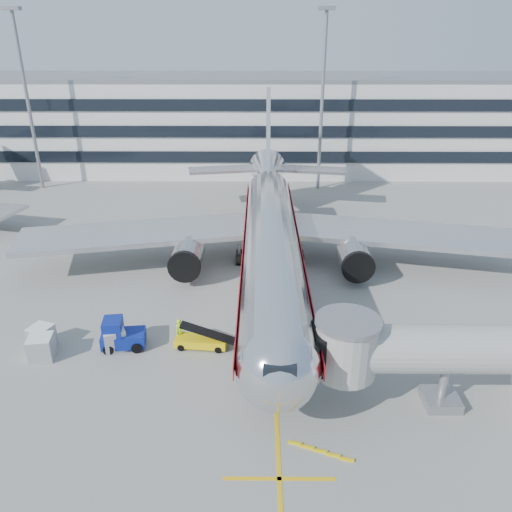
{
  "coord_description": "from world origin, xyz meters",
  "views": [
    {
      "loc": [
        -1.11,
        -33.52,
        21.53
      ],
      "look_at": [
        -1.38,
        6.42,
        4.0
      ],
      "focal_mm": 35.0,
      "sensor_mm": 36.0,
      "label": 1
    }
  ],
  "objects_px": {
    "belt_loader": "(201,341)",
    "baggage_tug": "(120,335)",
    "main_jet": "(271,232)",
    "ramp_worker": "(180,331)",
    "cargo_container_front": "(114,339)",
    "cargo_container_left": "(41,348)",
    "cargo_container_right": "(42,336)"
  },
  "relations": [
    {
      "from": "belt_loader",
      "to": "ramp_worker",
      "type": "relative_size",
      "value": 2.03
    },
    {
      "from": "main_jet",
      "to": "ramp_worker",
      "type": "xyz_separation_m",
      "value": [
        -7.12,
        -12.84,
        -3.21
      ]
    },
    {
      "from": "cargo_container_left",
      "to": "cargo_container_front",
      "type": "bearing_deg",
      "value": 14.54
    },
    {
      "from": "baggage_tug",
      "to": "cargo_container_left",
      "type": "xyz_separation_m",
      "value": [
        -5.39,
        -1.46,
        -0.15
      ]
    },
    {
      "from": "cargo_container_right",
      "to": "baggage_tug",
      "type": "bearing_deg",
      "value": -1.76
    },
    {
      "from": "main_jet",
      "to": "belt_loader",
      "type": "xyz_separation_m",
      "value": [
        -5.48,
        -13.38,
        -3.68
      ]
    },
    {
      "from": "belt_loader",
      "to": "cargo_container_right",
      "type": "distance_m",
      "value": 12.08
    },
    {
      "from": "cargo_container_left",
      "to": "ramp_worker",
      "type": "distance_m",
      "value": 10.01
    },
    {
      "from": "cargo_container_left",
      "to": "cargo_container_right",
      "type": "xyz_separation_m",
      "value": [
        -0.64,
        1.64,
        -0.08
      ]
    },
    {
      "from": "main_jet",
      "to": "cargo_container_right",
      "type": "distance_m",
      "value": 22.27
    },
    {
      "from": "belt_loader",
      "to": "ramp_worker",
      "type": "distance_m",
      "value": 1.79
    },
    {
      "from": "baggage_tug",
      "to": "ramp_worker",
      "type": "height_order",
      "value": "baggage_tug"
    },
    {
      "from": "baggage_tug",
      "to": "belt_loader",
      "type": "bearing_deg",
      "value": 0.58
    },
    {
      "from": "cargo_container_right",
      "to": "ramp_worker",
      "type": "xyz_separation_m",
      "value": [
        10.43,
        0.42,
        0.2
      ]
    },
    {
      "from": "cargo_container_front",
      "to": "ramp_worker",
      "type": "distance_m",
      "value": 4.91
    },
    {
      "from": "main_jet",
      "to": "ramp_worker",
      "type": "height_order",
      "value": "main_jet"
    },
    {
      "from": "cargo_container_left",
      "to": "cargo_container_front",
      "type": "distance_m",
      "value": 5.12
    },
    {
      "from": "main_jet",
      "to": "baggage_tug",
      "type": "bearing_deg",
      "value": -130.6
    },
    {
      "from": "ramp_worker",
      "to": "baggage_tug",
      "type": "bearing_deg",
      "value": 146.44
    },
    {
      "from": "belt_loader",
      "to": "baggage_tug",
      "type": "distance_m",
      "value": 6.06
    },
    {
      "from": "main_jet",
      "to": "cargo_container_front",
      "type": "xyz_separation_m",
      "value": [
        -11.96,
        -13.62,
        -3.38
      ]
    },
    {
      "from": "cargo_container_left",
      "to": "ramp_worker",
      "type": "bearing_deg",
      "value": 11.92
    },
    {
      "from": "cargo_container_left",
      "to": "ramp_worker",
      "type": "xyz_separation_m",
      "value": [
        9.79,
        2.07,
        0.12
      ]
    },
    {
      "from": "cargo_container_left",
      "to": "cargo_container_right",
      "type": "bearing_deg",
      "value": 111.23
    },
    {
      "from": "ramp_worker",
      "to": "cargo_container_right",
      "type": "bearing_deg",
      "value": 140.89
    },
    {
      "from": "belt_loader",
      "to": "baggage_tug",
      "type": "height_order",
      "value": "baggage_tug"
    },
    {
      "from": "belt_loader",
      "to": "baggage_tug",
      "type": "xyz_separation_m",
      "value": [
        -6.04,
        -0.06,
        0.49
      ]
    },
    {
      "from": "baggage_tug",
      "to": "cargo_container_left",
      "type": "relative_size",
      "value": 1.78
    },
    {
      "from": "baggage_tug",
      "to": "cargo_container_front",
      "type": "xyz_separation_m",
      "value": [
        -0.44,
        -0.17,
        -0.19
      ]
    },
    {
      "from": "cargo_container_right",
      "to": "ramp_worker",
      "type": "bearing_deg",
      "value": 2.32
    },
    {
      "from": "main_jet",
      "to": "cargo_container_front",
      "type": "relative_size",
      "value": 24.15
    },
    {
      "from": "main_jet",
      "to": "baggage_tug",
      "type": "distance_m",
      "value": 17.99
    }
  ]
}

